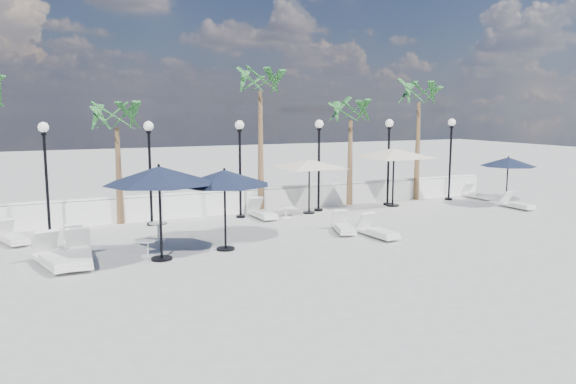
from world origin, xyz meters
name	(u,v)px	position (x,y,z in m)	size (l,w,h in m)	color
ground	(317,256)	(0.00, 0.00, 0.00)	(100.00, 100.00, 0.00)	#979692
balustrade	(232,202)	(0.00, 7.50, 0.47)	(26.00, 0.30, 1.01)	white
lamppost_1	(45,162)	(-7.00, 6.50, 2.49)	(0.36, 0.36, 3.84)	black
lamppost_2	(150,158)	(-3.50, 6.50, 2.49)	(0.36, 0.36, 3.84)	black
lamppost_3	(240,155)	(0.00, 6.50, 2.49)	(0.36, 0.36, 3.84)	black
lamppost_4	(319,152)	(3.50, 6.50, 2.49)	(0.36, 0.36, 3.84)	black
lamppost_5	(389,150)	(7.00, 6.50, 2.49)	(0.36, 0.36, 3.84)	black
lamppost_6	(451,147)	(10.50, 6.50, 2.49)	(0.36, 0.36, 3.84)	black
palm_1	(117,123)	(-4.50, 7.30, 3.75)	(2.60, 2.60, 4.70)	brown
palm_2	(260,88)	(1.20, 7.30, 5.12)	(2.60, 2.60, 6.10)	brown
palm_3	(351,116)	(5.50, 7.30, 3.95)	(2.60, 2.60, 4.90)	brown
palm_4	(419,99)	(9.20, 7.30, 4.73)	(2.60, 2.60, 5.70)	brown
lounger_0	(79,255)	(-6.42, 1.89, 0.27)	(0.86, 2.22, 0.81)	silver
lounger_1	(12,237)	(-8.15, 5.42, 0.22)	(1.06, 1.80, 0.64)	silver
lounger_2	(55,258)	(-7.02, 1.89, 0.27)	(1.22, 2.27, 0.81)	silver
lounger_3	(76,244)	(-6.37, 3.47, 0.22)	(0.68, 1.82, 0.67)	silver
lounger_4	(378,231)	(2.95, 1.25, 0.22)	(0.68, 1.82, 0.67)	silver
lounger_5	(262,213)	(0.71, 5.98, 0.23)	(0.64, 1.84, 0.68)	silver
lounger_6	(343,227)	(2.29, 2.38, 0.21)	(1.04, 1.79, 0.64)	silver
lounger_7	(517,204)	(11.55, 3.34, 0.21)	(0.58, 1.65, 0.61)	silver
lounger_8	(477,194)	(12.00, 6.22, 0.21)	(0.59, 1.70, 0.63)	silver
side_table_0	(148,247)	(-4.51, 2.05, 0.28)	(0.48, 0.48, 0.47)	silver
side_table_1	(158,230)	(-3.79, 3.97, 0.35)	(0.59, 0.59, 0.57)	silver
side_table_2	(286,211)	(1.62, 5.72, 0.27)	(0.46, 0.46, 0.44)	silver
parasol_navy_left	(159,176)	(-4.23, 1.47, 2.42)	(3.12, 3.12, 2.75)	black
parasol_navy_mid	(224,178)	(-2.20, 1.81, 2.21)	(2.81, 2.81, 2.52)	black
parasol_navy_right	(508,162)	(12.00, 4.41, 1.92)	(2.44, 2.44, 2.19)	black
parasol_cream_sq_a	(309,160)	(2.90, 6.20, 2.22)	(4.90, 4.90, 2.40)	black
parasol_cream_sq_b	(394,149)	(7.07, 6.20, 2.55)	(5.51, 5.51, 2.76)	black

